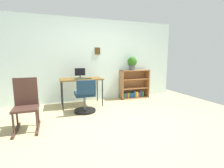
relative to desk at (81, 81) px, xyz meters
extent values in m
plane|color=tan|center=(0.50, -1.67, -0.68)|extent=(6.24, 6.24, 0.00)
cube|color=silver|center=(0.50, 0.48, 0.51)|extent=(5.20, 0.10, 2.40)
cube|color=#483215|center=(0.57, 0.42, 0.80)|extent=(0.16, 0.02, 0.20)
cube|color=brown|center=(0.00, 0.00, 0.04)|extent=(1.10, 0.62, 0.03)
cylinder|color=black|center=(-0.51, -0.27, -0.33)|extent=(0.03, 0.03, 0.71)
cylinder|color=black|center=(0.51, -0.27, -0.33)|extent=(0.03, 0.03, 0.71)
cylinder|color=black|center=(-0.51, 0.27, -0.33)|extent=(0.03, 0.03, 0.71)
cylinder|color=black|center=(0.51, 0.27, -0.33)|extent=(0.03, 0.03, 0.71)
cylinder|color=#262628|center=(-0.01, 0.07, 0.06)|extent=(0.20, 0.20, 0.01)
cylinder|color=#262628|center=(-0.01, 0.07, 0.10)|extent=(0.03, 0.03, 0.06)
cube|color=black|center=(-0.01, 0.06, 0.23)|extent=(0.28, 0.02, 0.20)
cube|color=#213022|center=(0.03, -0.13, 0.07)|extent=(0.42, 0.14, 0.02)
cylinder|color=black|center=(-0.02, -0.56, -0.66)|extent=(0.52, 0.52, 0.05)
cylinder|color=slate|center=(-0.02, -0.56, -0.46)|extent=(0.05, 0.05, 0.35)
cube|color=#172F46|center=(-0.02, -0.56, -0.24)|extent=(0.44, 0.44, 0.08)
cube|color=#172F46|center=(-0.02, -0.81, -0.05)|extent=(0.42, 0.07, 0.31)
cube|color=#432A22|center=(-1.37, -1.22, -0.66)|extent=(0.04, 0.64, 0.04)
cube|color=#432A22|center=(-1.01, -1.22, -0.66)|extent=(0.04, 0.64, 0.04)
cylinder|color=#432A22|center=(-1.37, -1.38, -0.47)|extent=(0.03, 0.03, 0.34)
cylinder|color=#432A22|center=(-1.01, -1.38, -0.47)|extent=(0.03, 0.03, 0.34)
cylinder|color=#432A22|center=(-1.37, -1.06, -0.47)|extent=(0.03, 0.03, 0.34)
cylinder|color=#432A22|center=(-1.01, -1.06, -0.47)|extent=(0.03, 0.03, 0.34)
cube|color=#432A22|center=(-1.19, -1.22, -0.28)|extent=(0.42, 0.40, 0.04)
cube|color=#432A22|center=(-1.19, -1.04, -0.01)|extent=(0.40, 0.04, 0.51)
cube|color=#A16C40|center=(1.28, 0.25, -0.23)|extent=(0.02, 0.30, 0.91)
cube|color=#A16C40|center=(2.19, 0.25, -0.23)|extent=(0.02, 0.30, 0.91)
cube|color=#A16C40|center=(1.73, 0.25, 0.21)|extent=(0.94, 0.30, 0.02)
cube|color=#A16C40|center=(1.73, 0.25, -0.67)|extent=(0.94, 0.30, 0.02)
cube|color=#A16C40|center=(1.73, 0.39, -0.23)|extent=(0.94, 0.02, 0.91)
cube|color=#A16C40|center=(1.73, 0.25, -0.36)|extent=(0.89, 0.28, 0.02)
cube|color=#A16C40|center=(1.73, 0.25, -0.07)|extent=(0.89, 0.28, 0.02)
cube|color=#99591E|center=(1.32, 0.24, -0.58)|extent=(0.04, 0.10, 0.16)
cube|color=#237238|center=(1.38, 0.24, -0.58)|extent=(0.06, 0.11, 0.16)
cube|color=#593372|center=(1.45, 0.24, -0.58)|extent=(0.05, 0.12, 0.17)
cube|color=#B79323|center=(1.50, 0.24, -0.58)|extent=(0.04, 0.12, 0.16)
cube|color=#237238|center=(1.54, 0.24, -0.56)|extent=(0.03, 0.11, 0.19)
cube|color=#1E478C|center=(1.60, 0.24, -0.58)|extent=(0.06, 0.12, 0.15)
cube|color=#1E478C|center=(1.67, 0.24, -0.58)|extent=(0.07, 0.11, 0.16)
cube|color=#1E478C|center=(1.72, 0.24, -0.56)|extent=(0.03, 0.09, 0.20)
cube|color=#B79323|center=(1.77, 0.24, -0.57)|extent=(0.06, 0.12, 0.19)
cube|color=beige|center=(1.83, 0.24, -0.57)|extent=(0.03, 0.12, 0.17)
cube|color=#99591E|center=(1.87, 0.24, -0.59)|extent=(0.05, 0.10, 0.15)
cube|color=#593372|center=(1.92, 0.24, -0.56)|extent=(0.03, 0.11, 0.20)
cube|color=#1E478C|center=(1.97, 0.24, -0.56)|extent=(0.04, 0.11, 0.20)
cube|color=#237238|center=(2.02, 0.24, -0.57)|extent=(0.05, 0.13, 0.17)
cylinder|color=#474C51|center=(1.63, 0.23, 0.29)|extent=(0.19, 0.19, 0.15)
sphere|color=#2A621A|center=(1.63, 0.23, 0.48)|extent=(0.29, 0.29, 0.29)
camera|label=1|loc=(-0.70, -4.35, 0.61)|focal=26.24mm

